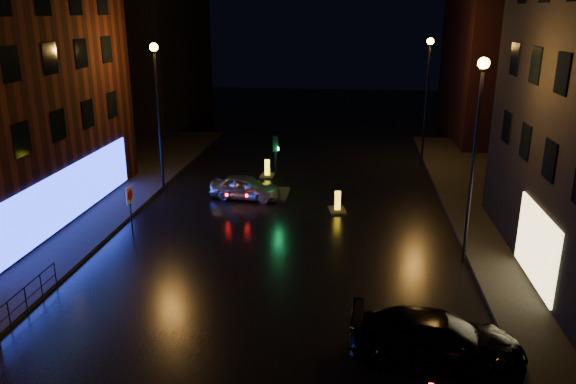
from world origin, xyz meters
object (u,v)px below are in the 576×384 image
at_px(bollard_near, 337,207).
at_px(road_sign_right, 467,223).
at_px(dark_sedan, 437,338).
at_px(bollard_far, 267,173).
at_px(road_sign_left, 130,199).
at_px(traffic_signal, 276,187).
at_px(silver_hatchback, 245,187).

xyz_separation_m(bollard_near, road_sign_right, (5.52, -5.15, 1.33)).
xyz_separation_m(dark_sedan, bollard_far, (-7.98, 18.87, -0.50)).
relative_size(bollard_far, road_sign_left, 0.53).
xyz_separation_m(traffic_signal, road_sign_right, (9.10, -7.48, 1.07)).
height_order(dark_sedan, road_sign_right, road_sign_right).
height_order(bollard_near, bollard_far, bollard_near).
distance_m(bollard_near, bollard_far, 7.58).
bearing_deg(silver_hatchback, bollard_near, -99.68).
xyz_separation_m(traffic_signal, road_sign_left, (-5.80, -6.83, 1.30)).
distance_m(dark_sedan, bollard_far, 20.49).
bearing_deg(bollard_near, dark_sedan, -86.72).
bearing_deg(bollard_far, silver_hatchback, -94.70).
bearing_deg(dark_sedan, bollard_near, 17.75).
bearing_deg(dark_sedan, road_sign_right, -12.59).
bearing_deg(silver_hatchback, bollard_far, -0.31).
xyz_separation_m(dark_sedan, road_sign_left, (-12.72, 8.36, 1.06)).
height_order(traffic_signal, road_sign_right, traffic_signal).
relative_size(traffic_signal, bollard_near, 2.48).
relative_size(dark_sedan, road_sign_left, 2.13).
bearing_deg(bollard_near, traffic_signal, 135.55).
bearing_deg(silver_hatchback, traffic_signal, -57.21).
height_order(silver_hatchback, bollard_far, silver_hatchback).
bearing_deg(bollard_far, road_sign_left, -111.79).
height_order(bollard_far, road_sign_right, road_sign_right).
relative_size(silver_hatchback, road_sign_left, 1.62).
bearing_deg(traffic_signal, dark_sedan, -65.50).
height_order(road_sign_left, road_sign_right, road_sign_left).
bearing_deg(dark_sedan, silver_hatchback, 33.82).
bearing_deg(road_sign_right, traffic_signal, -21.10).
distance_m(silver_hatchback, dark_sedan, 16.75).
distance_m(dark_sedan, road_sign_right, 8.05).
xyz_separation_m(bollard_far, road_sign_left, (-4.74, -10.50, 1.56)).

